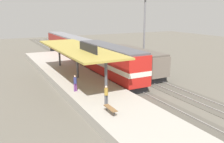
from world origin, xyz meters
name	(u,v)px	position (x,y,z in m)	size (l,w,h in m)	color
ground_plane	(123,78)	(2.00, 0.00, 0.00)	(120.00, 120.00, 0.00)	#5B564C
track_near	(111,80)	(0.00, 0.00, 0.03)	(3.20, 110.00, 0.16)	#4E4941
track_far	(139,76)	(4.60, 0.00, 0.03)	(3.20, 110.00, 0.16)	#4E4941
platform	(78,81)	(-4.60, 0.00, 0.45)	(6.00, 44.00, 0.90)	#9E998E
station_canopy	(77,49)	(-4.60, -0.09, 4.53)	(5.20, 18.00, 4.70)	#47474C
platform_bench	(110,108)	(-6.00, -11.64, 1.34)	(0.44, 1.70, 0.50)	#333338
locomotive	(110,62)	(0.00, 0.14, 2.41)	(2.93, 14.43, 4.44)	#28282D
passenger_carriage_single	(68,46)	(0.00, 18.14, 2.31)	(2.90, 20.00, 4.24)	#28282D
freight_car	(135,61)	(4.60, 1.13, 1.97)	(2.80, 12.00, 3.54)	#28282D
light_mast	(145,15)	(7.80, 3.66, 8.40)	(1.10, 1.10, 11.70)	slate
person_waiting	(75,82)	(-6.63, -4.92, 1.85)	(0.34, 0.34, 1.71)	#663375
person_walking	(106,94)	(-5.38, -9.61, 1.85)	(0.34, 0.34, 1.71)	#4C4C51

